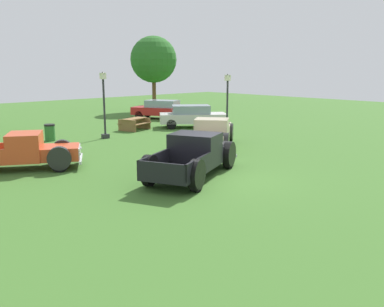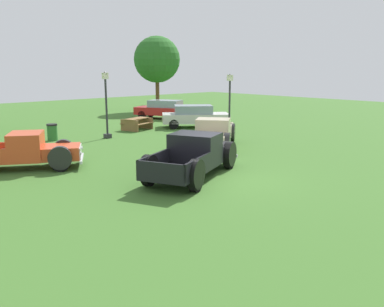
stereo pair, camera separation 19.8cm
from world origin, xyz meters
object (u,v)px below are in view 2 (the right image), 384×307
Objects in this scene: sedan_distant_a at (195,116)px; oak_tree_west at (157,60)px; pickup_truck_behind_right at (28,152)px; pickup_truck_foreground at (196,155)px; trash_can at (52,132)px; lamp_post_far at (106,104)px; pickup_truck_behind_left at (213,135)px; lamp_post_near at (230,102)px; picnic_table at (137,122)px; sedan_distant_b at (164,109)px.

oak_tree_west reaches higher than sedan_distant_a.
pickup_truck_behind_right is at bearing -162.38° from sedan_distant_a.
trash_can is at bearing 93.99° from pickup_truck_foreground.
lamp_post_far reaches higher than sedan_distant_a.
pickup_truck_behind_left reaches higher than trash_can.
lamp_post_near reaches higher than pickup_truck_foreground.
pickup_truck_behind_left is 19.68m from oak_tree_west.
lamp_post_far is (6.34, 4.36, 1.31)m from pickup_truck_behind_right.
sedan_distant_a is at bearing -9.24° from trash_can.
pickup_truck_foreground is 9.96m from lamp_post_far.
pickup_truck_foreground is 10.58m from lamp_post_near.
pickup_truck_behind_left is at bearing -57.62° from trash_can.
pickup_truck_behind_left is 2.33× the size of picnic_table.
sedan_distant_a is (4.62, 6.30, 0.07)m from pickup_truck_behind_left.
pickup_truck_behind_right is (-8.59, 2.10, -0.02)m from pickup_truck_behind_left.
pickup_truck_foreground is 12.99m from sedan_distant_a.
lamp_post_far is (-2.25, 6.46, 1.29)m from pickup_truck_behind_left.
pickup_truck_behind_right is at bearing -147.24° from sedan_distant_b.
trash_can is (-0.77, 11.09, -0.29)m from pickup_truck_foreground.
sedan_distant_a is at bearing 85.62° from lamp_post_near.
sedan_distant_b is at bearing 62.07° from pickup_truck_behind_left.
picnic_table is (3.21, 1.55, -1.53)m from lamp_post_far.
trash_can is at bearing 151.81° from lamp_post_near.
pickup_truck_foreground is at bearing -114.70° from picnic_table.
pickup_truck_behind_left is (4.21, 3.23, -0.04)m from pickup_truck_foreground.
picnic_table is 2.27× the size of trash_can.
lamp_post_far reaches higher than pickup_truck_behind_left.
pickup_truck_foreground is 1.11× the size of pickup_truck_behind_left.
trash_can is 0.14× the size of oak_tree_west.
pickup_truck_behind_right is 5.34× the size of trash_can.
pickup_truck_behind_right is 13.03m from lamp_post_near.
oak_tree_west is at bearing 38.94° from pickup_truck_behind_right.
pickup_truck_foreground is at bearing -124.52° from oak_tree_west.
pickup_truck_foreground is at bearing -124.95° from sedan_distant_b.
pickup_truck_behind_left is 8.85m from pickup_truck_behind_right.
lamp_post_near is 3.90× the size of trash_can.
picnic_table is (-3.40, 5.16, -1.45)m from lamp_post_near.
trash_can is (-5.94, -0.15, -0.01)m from picnic_table.
lamp_post_near is (-1.78, -8.73, 1.16)m from sedan_distant_b.
sedan_distant_b is 8.98m from lamp_post_near.
sedan_distant_b reaches higher than trash_can.
sedan_distant_a is 5.49m from sedan_distant_b.
pickup_truck_foreground is 18.07m from sedan_distant_b.
picnic_table is (9.55, 5.91, -0.22)m from pickup_truck_behind_right.
lamp_post_near reaches higher than pickup_truck_behind_right.
pickup_truck_foreground reaches higher than pickup_truck_behind_left.
pickup_truck_behind_left is 1.36× the size of lamp_post_near.
pickup_truck_behind_right is at bearing -176.67° from lamp_post_near.
pickup_truck_foreground is at bearing -142.53° from pickup_truck_behind_left.
oak_tree_west reaches higher than pickup_truck_behind_right.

